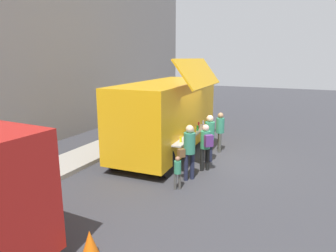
{
  "coord_description": "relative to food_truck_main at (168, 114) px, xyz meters",
  "views": [
    {
      "loc": [
        -10.46,
        -3.02,
        3.79
      ],
      "look_at": [
        -0.66,
        1.53,
        1.3
      ],
      "focal_mm": 31.75,
      "sensor_mm": 36.0,
      "label": 1
    }
  ],
  "objects": [
    {
      "name": "curb_strip",
      "position": [
        -4.0,
        2.62,
        -1.49
      ],
      "size": [
        28.0,
        1.6,
        0.15
      ],
      "primitive_type": "cube",
      "color": "#9E998E",
      "rests_on": "ground"
    },
    {
      "name": "customer_mid_with_backpack",
      "position": [
        -1.36,
        -2.04,
        -0.58
      ],
      "size": [
        0.5,
        0.5,
        1.62
      ],
      "rotation": [
        0.0,
        0.0,
        0.77
      ],
      "color": "black",
      "rests_on": "ground"
    },
    {
      "name": "food_truck_main",
      "position": [
        0.0,
        0.0,
        0.0
      ],
      "size": [
        6.38,
        3.18,
        3.77
      ],
      "rotation": [
        0.0,
        0.0,
        0.05
      ],
      "color": "#E9A313",
      "rests_on": "ground"
    },
    {
      "name": "customer_extra_browsing",
      "position": [
        0.95,
        -1.91,
        -0.59
      ],
      "size": [
        0.33,
        0.33,
        1.64
      ],
      "rotation": [
        0.0,
        0.0,
        1.95
      ],
      "color": "#494A44",
      "rests_on": "ground"
    },
    {
      "name": "child_near_queue",
      "position": [
        -3.13,
        -1.76,
        -0.96
      ],
      "size": [
        0.21,
        0.21,
        1.02
      ],
      "rotation": [
        0.0,
        0.0,
        0.52
      ],
      "color": "#4A4944",
      "rests_on": "ground"
    },
    {
      "name": "ground_plane",
      "position": [
        -0.15,
        -1.91,
        -1.57
      ],
      "size": [
        60.0,
        60.0,
        0.0
      ],
      "primitive_type": "plane",
      "color": "#38383D"
    },
    {
      "name": "customer_rear_waiting",
      "position": [
        -2.31,
        -1.8,
        -0.51
      ],
      "size": [
        0.54,
        0.48,
        1.78
      ],
      "rotation": [
        0.0,
        0.0,
        0.91
      ],
      "color": "#1E2239",
      "rests_on": "ground"
    },
    {
      "name": "customer_front_ordering",
      "position": [
        -0.5,
        -1.89,
        -0.51
      ],
      "size": [
        0.58,
        0.36,
        1.78
      ],
      "rotation": [
        0.0,
        0.0,
        1.33
      ],
      "color": "#20233A",
      "rests_on": "ground"
    },
    {
      "name": "traffic_cone_orange",
      "position": [
        -6.62,
        -1.41,
        -1.29
      ],
      "size": [
        0.36,
        0.36,
        0.55
      ],
      "primitive_type": "cone",
      "color": "orange",
      "rests_on": "ground"
    },
    {
      "name": "trash_bin",
      "position": [
        3.72,
        2.32,
        -1.08
      ],
      "size": [
        0.6,
        0.6,
        0.98
      ],
      "primitive_type": "cylinder",
      "color": "#305F3A",
      "rests_on": "ground"
    }
  ]
}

